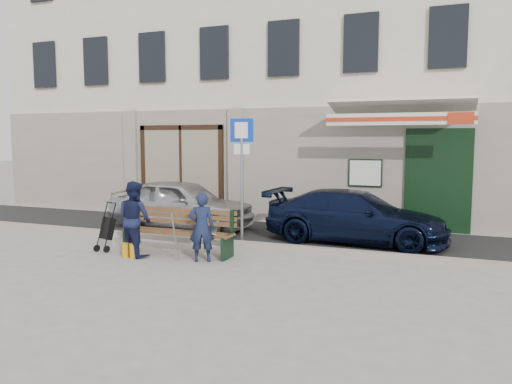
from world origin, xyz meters
The scene contains 11 objects.
ground centered at (0.00, 0.00, 0.00)m, with size 80.00×80.00×0.00m, color #9E9991.
asphalt_lane centered at (0.00, 3.10, 0.01)m, with size 60.00×3.20×0.01m, color #282828.
curb centered at (0.00, 1.50, 0.06)m, with size 60.00×0.18×0.12m, color #9E9384.
building centered at (0.01, 8.45, 4.97)m, with size 20.00×8.27×10.00m.
car_silver centered at (-2.13, 2.97, 0.65)m, with size 1.54×3.84×1.31m, color #BBBCC1.
car_navy centered at (2.42, 2.87, 0.59)m, with size 1.66×4.08×1.18m, color black.
parking_sign centered at (0.06, 1.85, 1.88)m, with size 0.51×0.13×2.78m.
bench centered at (-0.79, 0.40, 0.46)m, with size 2.40×1.17×0.98m.
man centered at (0.00, 0.02, 0.66)m, with size 0.48×0.32×1.33m, color #151F3C.
woman centered at (-1.45, -0.07, 0.75)m, with size 0.73×0.57×1.51m, color #141837.
stroller centered at (-2.30, 0.15, 0.45)m, with size 0.36×0.46×1.01m.
Camera 1 is at (4.37, -8.33, 2.34)m, focal length 35.00 mm.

